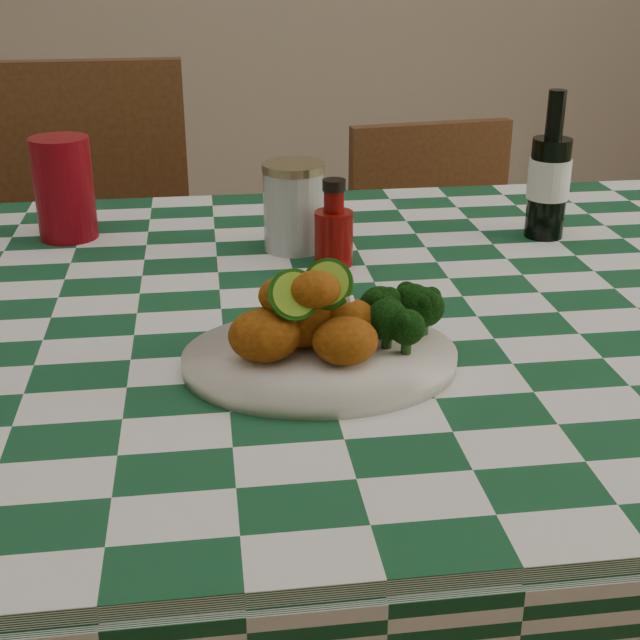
{
  "coord_description": "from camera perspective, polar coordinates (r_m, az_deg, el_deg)",
  "views": [
    {
      "loc": [
        -0.12,
        -1.02,
        1.21
      ],
      "look_at": [
        -0.0,
        -0.17,
        0.84
      ],
      "focal_mm": 50.0,
      "sensor_mm": 36.0,
      "label": 1
    }
  ],
  "objects": [
    {
      "name": "ketchup_bottle",
      "position": [
        1.23,
        0.89,
        6.25
      ],
      "size": [
        0.06,
        0.06,
        0.12
      ],
      "primitive_type": null,
      "rotation": [
        0.0,
        0.0,
        -0.21
      ],
      "color": "#670705",
      "rests_on": "dining_table"
    },
    {
      "name": "beer_bottle",
      "position": [
        1.38,
        14.52,
        9.56
      ],
      "size": [
        0.06,
        0.06,
        0.22
      ],
      "primitive_type": null,
      "rotation": [
        0.0,
        0.0,
        0.02
      ],
      "color": "black",
      "rests_on": "dining_table"
    },
    {
      "name": "mason_jar",
      "position": [
        1.29,
        -1.68,
        7.26
      ],
      "size": [
        0.11,
        0.11,
        0.13
      ],
      "primitive_type": null,
      "rotation": [
        0.0,
        0.0,
        -0.26
      ],
      "color": "#B2BCBA",
      "rests_on": "dining_table"
    },
    {
      "name": "wooden_chair_right",
      "position": [
        2.02,
        8.36,
        -0.11
      ],
      "size": [
        0.42,
        0.44,
        0.82
      ],
      "primitive_type": null,
      "rotation": [
        0.0,
        0.0,
        0.12
      ],
      "color": "#472814",
      "rests_on": "ground"
    },
    {
      "name": "red_tumbler",
      "position": [
        1.39,
        -16.05,
        8.09
      ],
      "size": [
        0.11,
        0.11,
        0.15
      ],
      "primitive_type": "cylinder",
      "rotation": [
        0.0,
        0.0,
        0.4
      ],
      "color": "maroon",
      "rests_on": "dining_table"
    },
    {
      "name": "plate",
      "position": [
        0.95,
        0.0,
        -2.54
      ],
      "size": [
        0.3,
        0.24,
        0.02
      ],
      "primitive_type": null,
      "rotation": [
        0.0,
        0.0,
        -0.03
      ],
      "color": "silver",
      "rests_on": "dining_table"
    },
    {
      "name": "broccoli_side",
      "position": [
        0.96,
        5.56,
        0.09
      ],
      "size": [
        0.07,
        0.07,
        0.06
      ],
      "primitive_type": null,
      "color": "black",
      "rests_on": "plate"
    },
    {
      "name": "fried_chicken_pile",
      "position": [
        0.93,
        -0.38,
        0.48
      ],
      "size": [
        0.14,
        0.11,
        0.09
      ],
      "primitive_type": null,
      "color": "#9F560F",
      "rests_on": "plate"
    },
    {
      "name": "dining_table",
      "position": [
        1.32,
        -0.94,
        -15.01
      ],
      "size": [
        1.66,
        1.06,
        0.79
      ],
      "primitive_type": null,
      "color": "#164A2B",
      "rests_on": "ground"
    },
    {
      "name": "wooden_chair_left",
      "position": [
        1.91,
        -14.64,
        0.37
      ],
      "size": [
        0.45,
        0.47,
        0.97
      ],
      "primitive_type": null,
      "rotation": [
        0.0,
        0.0,
        0.01
      ],
      "color": "#472814",
      "rests_on": "ground"
    }
  ]
}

